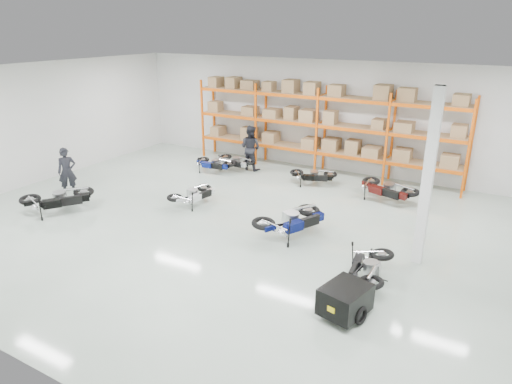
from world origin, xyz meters
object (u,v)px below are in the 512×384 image
Objects in this scene: moto_blue_centre at (292,216)px; moto_touring_right at (368,262)px; moto_silver_left at (193,192)px; moto_black_far_left at (57,195)px; moto_back_b at (234,159)px; moto_back_c at (313,173)px; moto_back_a at (214,161)px; moto_back_d at (387,185)px; trailer at (345,300)px; person_back at (250,148)px; person_left at (67,172)px.

moto_blue_centre is 3.02m from moto_touring_right.
moto_black_far_left reaches higher than moto_silver_left.
moto_back_b is 3.67m from moto_back_c.
moto_back_a is 0.84× the size of moto_back_d.
moto_back_d is at bearing -86.06° from moto_blue_centre.
moto_back_a is (-8.13, 5.32, -0.04)m from moto_touring_right.
moto_silver_left is at bearing 165.47° from trailer.
person_back is (-5.95, 0.83, 0.37)m from moto_back_d.
moto_blue_centre is 3.98m from moto_silver_left.
moto_blue_centre is at bearing -124.98° from moto_back_b.
moto_back_d is at bearing -28.38° from person_left.
moto_back_b is (-7.58, 6.05, -0.04)m from moto_touring_right.
moto_back_a is at bearing 151.27° from moto_back_b.
moto_blue_centre is at bearing -128.46° from moto_black_far_left.
person_back is (-0.38, 4.47, 0.46)m from moto_silver_left.
moto_back_d is at bearing -109.77° from moto_black_far_left.
moto_back_d is at bearing -134.98° from moto_silver_left.
moto_back_b is (0.55, 0.73, 0.00)m from moto_back_a.
moto_back_b is 6.57m from person_left.
moto_back_d is 6.02m from person_back.
moto_back_a is at bearing 3.03° from person_left.
moto_blue_centre is 4.67m from moto_back_c.
trailer is 0.93× the size of person_back.
moto_touring_right is (10.04, 0.77, -0.08)m from moto_black_far_left.
moto_back_c is 9.00m from person_left.
moto_back_c is 0.82× the size of person_back.
moto_black_far_left reaches higher than moto_back_b.
person_back reaches higher than moto_blue_centre.
moto_black_far_left is 9.06m from moto_back_c.
moto_touring_right is at bearing 177.17° from moto_blue_centre.
moto_black_far_left reaches higher than trailer.
moto_back_a is 0.91m from moto_back_b.
moto_silver_left is at bearing -157.84° from moto_back_a.
person_left is (-10.08, -5.05, 0.29)m from moto_back_d.
person_left is (-11.12, 2.12, 0.45)m from trailer.
person_left is (-8.46, -0.89, 0.25)m from moto_blue_centre.
person_back is at bearing -73.24° from moto_silver_left.
person_back reaches higher than moto_black_far_left.
moto_back_b is (-7.58, 7.65, 0.07)m from trailer.
moto_blue_centre is 1.29× the size of moto_back_a.
moto_black_far_left is at bearing 118.30° from moto_back_c.
moto_blue_centre reaches higher than moto_back_b.
moto_black_far_left is 1.14× the size of person_left.
moto_blue_centre is at bearing 176.44° from moto_back_c.
moto_back_d reaches higher than trailer.
moto_touring_right is 5.68m from moto_back_d.
moto_back_c is at bearing -49.16° from moto_blue_centre.
moto_back_d reaches higher than moto_back_c.
moto_silver_left is 0.83× the size of person_back.
moto_blue_centre reaches higher than moto_back_c.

